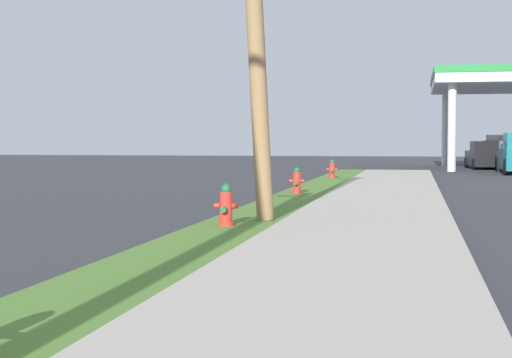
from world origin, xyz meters
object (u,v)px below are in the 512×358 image
object	(u,v)px
fire_hydrant_third	(297,182)
car_navy_by_far_pump	(499,155)
fire_hydrant_fourth	(332,170)
truck_white_on_apron	(501,151)
fire_hydrant_second	(226,207)
car_black_by_near_pump	(486,156)

from	to	relation	value
fire_hydrant_third	car_navy_by_far_pump	xyz separation A→B (m)	(8.30, 27.86, 0.28)
fire_hydrant_fourth	truck_white_on_apron	bearing A→B (deg)	68.43
fire_hydrant_second	car_black_by_near_pump	xyz separation A→B (m)	(7.22, 32.98, 0.28)
fire_hydrant_second	truck_white_on_apron	distance (m)	40.60
fire_hydrant_second	car_black_by_near_pump	size ratio (longest dim) A/B	0.16
fire_hydrant_second	fire_hydrant_fourth	size ratio (longest dim) A/B	1.00
fire_hydrant_second	fire_hydrant_fourth	world-z (taller)	same
fire_hydrant_fourth	car_navy_by_far_pump	distance (m)	20.53
fire_hydrant_fourth	car_navy_by_far_pump	xyz separation A→B (m)	(8.24, 18.80, 0.28)
fire_hydrant_fourth	car_navy_by_far_pump	bearing A→B (deg)	66.32
fire_hydrant_third	fire_hydrant_fourth	xyz separation A→B (m)	(0.06, 9.06, 0.00)
fire_hydrant_fourth	car_black_by_near_pump	xyz separation A→B (m)	(7.19, 15.30, 0.28)
car_black_by_near_pump	car_navy_by_far_pump	size ratio (longest dim) A/B	1.01
fire_hydrant_third	car_navy_by_far_pump	world-z (taller)	car_navy_by_far_pump
fire_hydrant_fourth	truck_white_on_apron	distance (m)	23.63
fire_hydrant_second	fire_hydrant_third	bearing A→B (deg)	90.21
fire_hydrant_fourth	car_black_by_near_pump	world-z (taller)	car_black_by_near_pump
fire_hydrant_third	fire_hydrant_fourth	distance (m)	9.06
fire_hydrant_third	fire_hydrant_fourth	bearing A→B (deg)	89.64
truck_white_on_apron	fire_hydrant_third	bearing A→B (deg)	-105.73
truck_white_on_apron	fire_hydrant_fourth	bearing A→B (deg)	-111.57
car_navy_by_far_pump	fire_hydrant_third	bearing A→B (deg)	-106.59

